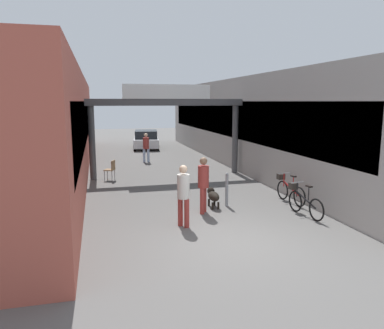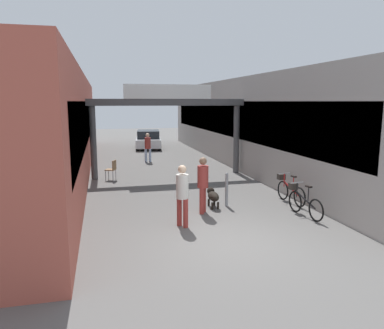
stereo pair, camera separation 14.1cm
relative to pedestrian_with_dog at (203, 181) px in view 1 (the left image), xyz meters
The scene contains 13 objects.
ground_plane 2.66m from the pedestrian_with_dog, 89.97° to the right, with size 80.00×80.00×0.00m, color #605E5B.
storefront_left 10.03m from the pedestrian_with_dog, 120.80° to the left, with size 3.00×26.00×4.59m.
storefront_right 10.03m from the pedestrian_with_dog, 59.18° to the left, with size 3.00×26.00×4.59m.
arcade_sign_gateway 6.41m from the pedestrian_with_dog, 89.99° to the left, with size 7.40×0.47×4.19m.
pedestrian_with_dog is the anchor object (origin of this frame).
pedestrian_companion 1.41m from the pedestrian_with_dog, 128.65° to the right, with size 0.47×0.47×1.73m.
pedestrian_carrying_crate 10.33m from the pedestrian_with_dog, 92.46° to the left, with size 0.40×0.38×1.66m.
dog_on_leash 0.98m from the pedestrian_with_dog, 48.51° to the left, with size 0.33×0.82×0.61m.
bicycle_black_nearest 3.11m from the pedestrian_with_dog, 18.45° to the right, with size 0.46×1.69×0.98m.
bicycle_red_second 3.30m from the pedestrian_with_dog, ahead, with size 0.46×1.69×0.98m.
bollard_post_metal 1.21m from the pedestrian_with_dog, 30.46° to the left, with size 0.10×0.10×1.13m.
cafe_chair_wood_nearer 6.26m from the pedestrian_with_dog, 114.41° to the left, with size 0.52×0.52×0.89m.
parked_car_white 16.77m from the pedestrian_with_dog, 88.69° to the left, with size 2.23×4.18×1.33m.
Camera 1 is at (-3.11, -8.37, 3.44)m, focal length 35.00 mm.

